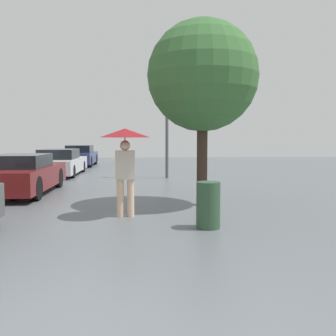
{
  "coord_description": "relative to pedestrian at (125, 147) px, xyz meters",
  "views": [
    {
      "loc": [
        0.37,
        -2.73,
        1.67
      ],
      "look_at": [
        0.95,
        5.2,
        1.04
      ],
      "focal_mm": 40.0,
      "sensor_mm": 36.0,
      "label": 1
    }
  ],
  "objects": [
    {
      "name": "street_lamp",
      "position": [
        1.44,
        7.75,
        1.38
      ],
      "size": [
        0.28,
        0.28,
        4.94
      ],
      "color": "#515456",
      "rests_on": "ground_plane"
    },
    {
      "name": "tree",
      "position": [
        1.85,
        1.26,
        1.68
      ],
      "size": [
        2.71,
        2.71,
        4.55
      ],
      "color": "#38281E",
      "rests_on": "ground_plane"
    },
    {
      "name": "parked_car_second",
      "position": [
        -3.21,
        3.59,
        -0.92
      ],
      "size": [
        1.67,
        4.4,
        1.19
      ],
      "color": "maroon",
      "rests_on": "ground_plane"
    },
    {
      "name": "parked_car_farthest",
      "position": [
        -3.3,
        14.99,
        -0.9
      ],
      "size": [
        1.67,
        4.08,
        1.26
      ],
      "color": "navy",
      "rests_on": "ground_plane"
    },
    {
      "name": "parked_car_third",
      "position": [
        -3.33,
        9.35,
        -0.94
      ],
      "size": [
        1.76,
        4.59,
        1.19
      ],
      "color": "silver",
      "rests_on": "ground_plane"
    },
    {
      "name": "trash_bin",
      "position": [
        1.57,
        -1.14,
        -1.06
      ],
      "size": [
        0.44,
        0.44,
        0.87
      ],
      "color": "#2D4C33",
      "rests_on": "ground_plane"
    },
    {
      "name": "pedestrian",
      "position": [
        0.0,
        0.0,
        0.0
      ],
      "size": [
        1.08,
        1.08,
        1.88
      ],
      "color": "beige",
      "rests_on": "ground_plane"
    }
  ]
}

